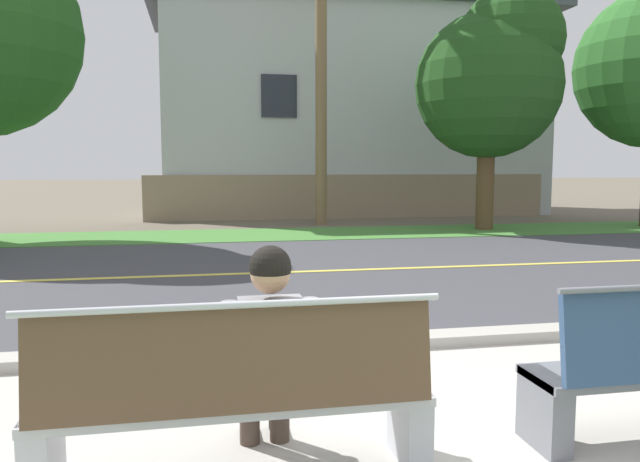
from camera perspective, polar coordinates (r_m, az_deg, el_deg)
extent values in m
plane|color=#665B4C|center=(11.16, -2.96, -2.55)|extent=(140.00, 140.00, 0.00)
cube|color=#B7B2A8|center=(4.03, 13.28, -18.42)|extent=(44.00, 3.60, 0.01)
cube|color=#ADA89E|center=(5.73, 5.14, -10.28)|extent=(44.00, 0.30, 0.11)
cube|color=#424247|center=(9.70, -1.71, -3.82)|extent=(52.00, 8.00, 0.01)
cube|color=#E0CC4C|center=(9.70, -1.71, -3.79)|extent=(48.00, 0.14, 0.01)
cube|color=#478438|center=(15.02, -5.06, -0.32)|extent=(48.00, 2.80, 0.02)
cube|color=silver|center=(3.56, -24.37, -18.31)|extent=(0.14, 0.40, 0.45)
cube|color=silver|center=(3.65, 8.29, -17.23)|extent=(0.14, 0.40, 0.45)
cube|color=silver|center=(3.40, -7.84, -15.39)|extent=(2.07, 0.44, 0.05)
cube|color=brown|center=(3.12, -7.71, -11.81)|extent=(1.99, 0.12, 0.52)
cylinder|color=silver|center=(3.04, -7.78, -6.83)|extent=(2.07, 0.04, 0.04)
cube|color=slate|center=(3.99, 20.08, -15.49)|extent=(0.14, 0.40, 0.45)
cylinder|color=#47382D|center=(3.55, -6.37, -12.94)|extent=(0.15, 0.42, 0.15)
cylinder|color=#47382D|center=(3.57, -3.41, -12.82)|extent=(0.15, 0.42, 0.15)
cylinder|color=#47382D|center=(3.83, -6.56, -16.20)|extent=(0.12, 0.12, 0.43)
cube|color=black|center=(3.98, -6.62, -18.17)|extent=(0.09, 0.24, 0.07)
cylinder|color=#47382D|center=(3.85, -3.78, -16.07)|extent=(0.12, 0.12, 0.43)
cube|color=black|center=(3.99, -3.91, -18.04)|extent=(0.09, 0.24, 0.07)
cube|color=gray|center=(3.32, -4.56, -10.67)|extent=(0.34, 0.20, 0.52)
cylinder|color=gray|center=(3.32, -8.36, -10.37)|extent=(0.09, 0.09, 0.46)
cylinder|color=gray|center=(3.36, -0.90, -10.07)|extent=(0.09, 0.09, 0.46)
sphere|color=tan|center=(3.24, -4.64, -3.99)|extent=(0.21, 0.21, 0.21)
sphere|color=black|center=(3.23, -4.64, -3.30)|extent=(0.22, 0.22, 0.22)
cylinder|color=brown|center=(16.68, 15.07, 4.12)|extent=(0.46, 0.46, 2.34)
sphere|color=#1E4719|center=(16.80, 15.32, 12.91)|extent=(3.74, 3.74, 3.74)
sphere|color=#1E4719|center=(16.94, 17.35, 16.64)|extent=(2.62, 2.62, 2.62)
cylinder|color=brown|center=(17.80, 0.11, 16.62)|extent=(0.32, 0.32, 9.87)
cube|color=gray|center=(19.73, 3.05, 3.22)|extent=(13.00, 0.36, 1.40)
cube|color=#B7BCC1|center=(23.02, 2.47, 10.52)|extent=(12.93, 6.40, 6.93)
cube|color=#474C56|center=(23.61, 2.51, 19.67)|extent=(13.96, 6.91, 0.60)
cube|color=#232833|center=(19.36, -3.83, 12.39)|extent=(1.10, 0.06, 1.30)
cube|color=#232833|center=(20.90, 12.55, 11.79)|extent=(1.10, 0.06, 1.30)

